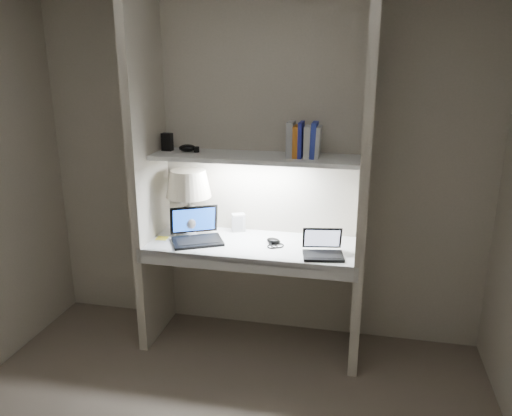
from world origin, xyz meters
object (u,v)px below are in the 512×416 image
(table_lamp, at_px, (189,191))
(laptop_main, at_px, (196,233))
(laptop_netbook, at_px, (323,249))
(book_row, at_px, (304,141))
(speaker, at_px, (239,222))

(table_lamp, distance_m, laptop_main, 0.31)
(table_lamp, bearing_deg, laptop_main, -55.66)
(laptop_main, height_order, laptop_netbook, laptop_main)
(laptop_main, distance_m, book_row, 0.98)
(book_row, bearing_deg, speaker, 165.53)
(laptop_netbook, distance_m, book_row, 0.72)
(table_lamp, bearing_deg, laptop_netbook, -12.68)
(laptop_netbook, relative_size, book_row, 1.25)
(table_lamp, height_order, laptop_netbook, table_lamp)
(laptop_main, distance_m, laptop_netbook, 0.89)
(table_lamp, height_order, laptop_main, table_lamp)
(laptop_netbook, distance_m, speaker, 0.73)
(table_lamp, xyz_separation_m, laptop_main, (0.09, -0.13, -0.26))
(speaker, bearing_deg, laptop_main, -158.48)
(laptop_netbook, xyz_separation_m, speaker, (-0.65, 0.34, 0.03))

